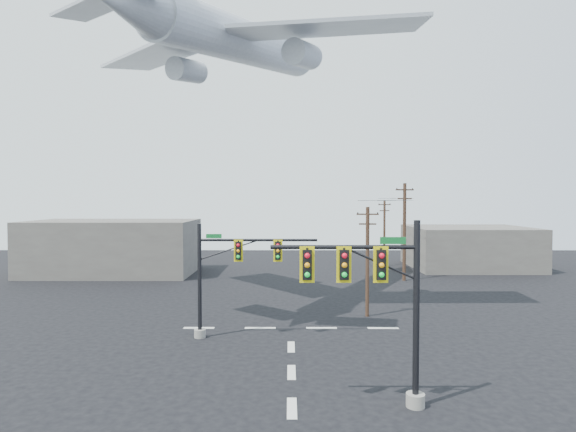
{
  "coord_description": "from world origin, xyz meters",
  "views": [
    {
      "loc": [
        -0.11,
        -19.01,
        8.39
      ],
      "look_at": [
        -0.17,
        5.0,
        7.56
      ],
      "focal_mm": 30.0,
      "sensor_mm": 36.0,
      "label": 1
    }
  ],
  "objects_px": {
    "signal_mast_far": "(225,276)",
    "airliner": "(243,43)",
    "utility_pole_b": "(404,230)",
    "signal_mast_near": "(381,303)",
    "utility_pole_c": "(384,232)",
    "utility_pole_a": "(367,259)"
  },
  "relations": [
    {
      "from": "utility_pole_a",
      "to": "airliner",
      "type": "bearing_deg",
      "value": 158.24
    },
    {
      "from": "signal_mast_far",
      "to": "utility_pole_c",
      "type": "height_order",
      "value": "utility_pole_c"
    },
    {
      "from": "signal_mast_far",
      "to": "utility_pole_c",
      "type": "xyz_separation_m",
      "value": [
        15.77,
        31.25,
        0.58
      ]
    },
    {
      "from": "signal_mast_near",
      "to": "signal_mast_far",
      "type": "bearing_deg",
      "value": 127.58
    },
    {
      "from": "utility_pole_b",
      "to": "airliner",
      "type": "bearing_deg",
      "value": -162.26
    },
    {
      "from": "utility_pole_b",
      "to": "signal_mast_far",
      "type": "bearing_deg",
      "value": -144.02
    },
    {
      "from": "signal_mast_near",
      "to": "airliner",
      "type": "height_order",
      "value": "airliner"
    },
    {
      "from": "signal_mast_far",
      "to": "utility_pole_b",
      "type": "bearing_deg",
      "value": 52.57
    },
    {
      "from": "utility_pole_a",
      "to": "utility_pole_b",
      "type": "bearing_deg",
      "value": 71.89
    },
    {
      "from": "utility_pole_b",
      "to": "utility_pole_c",
      "type": "bearing_deg",
      "value": 73.08
    },
    {
      "from": "signal_mast_near",
      "to": "signal_mast_far",
      "type": "relative_size",
      "value": 1.01
    },
    {
      "from": "signal_mast_far",
      "to": "signal_mast_near",
      "type": "bearing_deg",
      "value": -52.42
    },
    {
      "from": "signal_mast_near",
      "to": "utility_pole_c",
      "type": "relative_size",
      "value": 0.91
    },
    {
      "from": "utility_pole_a",
      "to": "airliner",
      "type": "xyz_separation_m",
      "value": [
        -9.29,
        4.55,
        16.77
      ]
    },
    {
      "from": "utility_pole_a",
      "to": "airliner",
      "type": "relative_size",
      "value": 0.27
    },
    {
      "from": "signal_mast_far",
      "to": "airliner",
      "type": "relative_size",
      "value": 0.25
    },
    {
      "from": "utility_pole_c",
      "to": "signal_mast_far",
      "type": "bearing_deg",
      "value": -132.88
    },
    {
      "from": "signal_mast_near",
      "to": "utility_pole_a",
      "type": "xyz_separation_m",
      "value": [
        1.93,
        15.11,
        -0.12
      ]
    },
    {
      "from": "utility_pole_c",
      "to": "airliner",
      "type": "relative_size",
      "value": 0.28
    },
    {
      "from": "utility_pole_b",
      "to": "airliner",
      "type": "height_order",
      "value": "airliner"
    },
    {
      "from": "signal_mast_far",
      "to": "airliner",
      "type": "distance_m",
      "value": 19.78
    },
    {
      "from": "utility_pole_a",
      "to": "utility_pole_c",
      "type": "bearing_deg",
      "value": 80.6
    }
  ]
}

